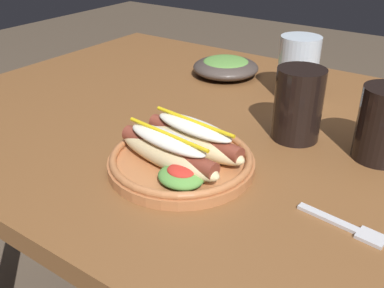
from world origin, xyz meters
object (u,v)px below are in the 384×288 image
object	(u,v)px
hot_dog_plate	(181,154)
water_cup	(298,67)
fork	(348,227)
extra_cup	(384,124)
soda_cup	(298,104)
side_bowl	(226,66)

from	to	relation	value
hot_dog_plate	water_cup	bearing A→B (deg)	86.30
fork	extra_cup	size ratio (longest dim) A/B	0.98
hot_dog_plate	extra_cup	world-z (taller)	extra_cup
soda_cup	extra_cup	world-z (taller)	soda_cup
hot_dog_plate	soda_cup	xyz separation A→B (m)	(0.11, 0.21, 0.04)
hot_dog_plate	fork	world-z (taller)	hot_dog_plate
water_cup	extra_cup	bearing A→B (deg)	-38.47
fork	water_cup	xyz separation A→B (m)	(-0.24, 0.39, 0.07)
hot_dog_plate	side_bowl	world-z (taller)	hot_dog_plate
soda_cup	side_bowl	size ratio (longest dim) A/B	0.80
water_cup	extra_cup	world-z (taller)	water_cup
side_bowl	soda_cup	bearing A→B (deg)	-38.13
extra_cup	side_bowl	bearing A→B (deg)	153.77
water_cup	side_bowl	size ratio (longest dim) A/B	0.83
hot_dog_plate	extra_cup	xyz separation A→B (m)	(0.25, 0.22, 0.04)
soda_cup	water_cup	xyz separation A→B (m)	(-0.08, 0.19, 0.00)
hot_dog_plate	fork	xyz separation A→B (m)	(0.27, 0.00, -0.02)
fork	water_cup	distance (m)	0.47
hot_dog_plate	water_cup	size ratio (longest dim) A/B	1.75
fork	soda_cup	bearing A→B (deg)	135.35
soda_cup	side_bowl	bearing A→B (deg)	141.87
water_cup	soda_cup	bearing A→B (deg)	-67.08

